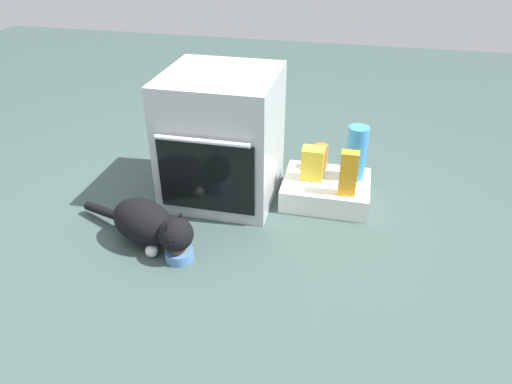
# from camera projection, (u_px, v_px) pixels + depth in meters

# --- Properties ---
(ground) EXTENTS (8.00, 8.00, 0.00)m
(ground) POSITION_uv_depth(u_px,v_px,m) (200.00, 241.00, 2.30)
(ground) COLOR #384C47
(oven) EXTENTS (0.58, 0.63, 0.69)m
(oven) POSITION_uv_depth(u_px,v_px,m) (222.00, 137.00, 2.52)
(oven) COLOR #B7BABF
(oven) RESTS_ON ground
(pantry_cabinet) EXTENTS (0.47, 0.38, 0.12)m
(pantry_cabinet) POSITION_uv_depth(u_px,v_px,m) (326.00, 190.00, 2.59)
(pantry_cabinet) COLOR white
(pantry_cabinet) RESTS_ON ground
(food_bowl) EXTENTS (0.13, 0.13, 0.08)m
(food_bowl) POSITION_uv_depth(u_px,v_px,m) (179.00, 253.00, 2.17)
(food_bowl) COLOR #4C7AB7
(food_bowl) RESTS_ON ground
(cat) EXTENTS (0.69, 0.35, 0.24)m
(cat) POSITION_uv_depth(u_px,v_px,m) (149.00, 224.00, 2.21)
(cat) COLOR black
(cat) RESTS_ON ground
(juice_carton) EXTENTS (0.09, 0.06, 0.24)m
(juice_carton) POSITION_uv_depth(u_px,v_px,m) (348.00, 173.00, 2.38)
(juice_carton) COLOR orange
(juice_carton) RESTS_ON pantry_cabinet
(snack_bag) EXTENTS (0.12, 0.09, 0.18)m
(snack_bag) POSITION_uv_depth(u_px,v_px,m) (313.00, 163.00, 2.54)
(snack_bag) COLOR yellow
(snack_bag) RESTS_ON pantry_cabinet
(sauce_jar) EXTENTS (0.08, 0.08, 0.14)m
(sauce_jar) POSITION_uv_depth(u_px,v_px,m) (320.00, 157.00, 2.65)
(sauce_jar) COLOR #D16023
(sauce_jar) RESTS_ON pantry_cabinet
(water_bottle) EXTENTS (0.11, 0.11, 0.30)m
(water_bottle) POSITION_uv_depth(u_px,v_px,m) (356.00, 153.00, 2.51)
(water_bottle) COLOR #388CD1
(water_bottle) RESTS_ON pantry_cabinet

